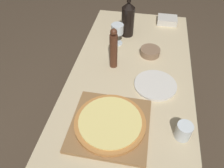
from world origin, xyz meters
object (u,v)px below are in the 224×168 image
Objects in this scene: wine_bottle at (128,18)px; small_bowl at (150,52)px; wine_glass at (117,30)px; pizza at (110,122)px; pepper_mill at (114,49)px.

small_bowl is (0.18, -0.21, -0.10)m from wine_bottle.
wine_bottle is 2.55× the size of small_bowl.
wine_glass is (-0.05, -0.12, -0.02)m from wine_bottle.
wine_bottle reaches higher than pizza.
pizza is at bearing -81.88° from pepper_mill.
pizza is 0.80m from wine_bottle.
pepper_mill is 1.78× the size of wine_glass.
wine_bottle is 2.23× the size of wine_glass.
pepper_mill is at bearing 98.12° from pizza.
wine_bottle reaches higher than wine_glass.
wine_glass is at bearing -113.25° from wine_bottle.
pizza is 1.04× the size of wine_bottle.
small_bowl is (0.21, 0.15, -0.10)m from pepper_mill.
wine_bottle is 0.13m from wine_glass.
pepper_mill is (-0.03, -0.36, -0.00)m from wine_bottle.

